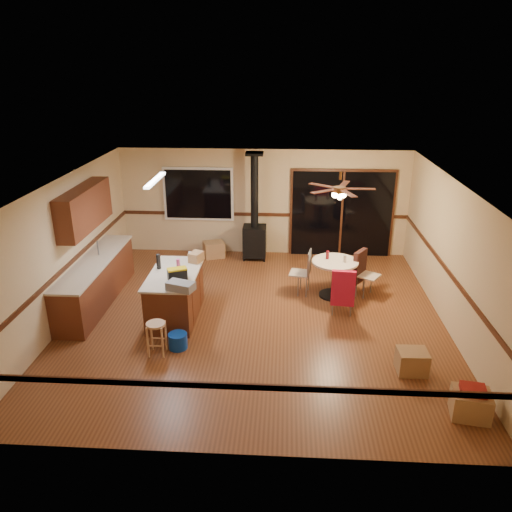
# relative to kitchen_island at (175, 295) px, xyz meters

# --- Properties ---
(floor) EXTENTS (7.00, 7.00, 0.00)m
(floor) POSITION_rel_kitchen_island_xyz_m (1.50, 0.00, -0.45)
(floor) COLOR brown
(floor) RESTS_ON ground
(ceiling) EXTENTS (7.00, 7.00, 0.00)m
(ceiling) POSITION_rel_kitchen_island_xyz_m (1.50, 0.00, 2.15)
(ceiling) COLOR silver
(ceiling) RESTS_ON ground
(wall_back) EXTENTS (7.00, 0.00, 7.00)m
(wall_back) POSITION_rel_kitchen_island_xyz_m (1.50, 3.50, 0.85)
(wall_back) COLOR #CFB283
(wall_back) RESTS_ON ground
(wall_front) EXTENTS (7.00, 0.00, 7.00)m
(wall_front) POSITION_rel_kitchen_island_xyz_m (1.50, -3.50, 0.85)
(wall_front) COLOR #CFB283
(wall_front) RESTS_ON ground
(wall_left) EXTENTS (0.00, 7.00, 7.00)m
(wall_left) POSITION_rel_kitchen_island_xyz_m (-2.00, 0.00, 0.85)
(wall_left) COLOR #CFB283
(wall_left) RESTS_ON ground
(wall_right) EXTENTS (0.00, 7.00, 7.00)m
(wall_right) POSITION_rel_kitchen_island_xyz_m (5.00, 0.00, 0.85)
(wall_right) COLOR #CFB283
(wall_right) RESTS_ON ground
(chair_rail) EXTENTS (7.00, 7.00, 0.08)m
(chair_rail) POSITION_rel_kitchen_island_xyz_m (1.50, 0.00, 0.55)
(chair_rail) COLOR #3F1E0F
(chair_rail) RESTS_ON ground
(window) EXTENTS (1.72, 0.10, 1.32)m
(window) POSITION_rel_kitchen_island_xyz_m (-0.10, 3.45, 1.05)
(window) COLOR black
(window) RESTS_ON ground
(sliding_door) EXTENTS (2.52, 0.10, 2.10)m
(sliding_door) POSITION_rel_kitchen_island_xyz_m (3.40, 3.45, 0.60)
(sliding_door) COLOR black
(sliding_door) RESTS_ON ground
(lower_cabinets) EXTENTS (0.60, 3.00, 0.86)m
(lower_cabinets) POSITION_rel_kitchen_island_xyz_m (-1.70, 0.50, -0.02)
(lower_cabinets) COLOR #5E2B18
(lower_cabinets) RESTS_ON ground
(countertop) EXTENTS (0.64, 3.04, 0.04)m
(countertop) POSITION_rel_kitchen_island_xyz_m (-1.70, 0.50, 0.43)
(countertop) COLOR #C4B398
(countertop) RESTS_ON lower_cabinets
(upper_cabinets) EXTENTS (0.35, 2.00, 0.80)m
(upper_cabinets) POSITION_rel_kitchen_island_xyz_m (-1.83, 0.70, 1.45)
(upper_cabinets) COLOR #5E2B18
(upper_cabinets) RESTS_ON ground
(kitchen_island) EXTENTS (0.88, 1.68, 0.90)m
(kitchen_island) POSITION_rel_kitchen_island_xyz_m (0.00, 0.00, 0.00)
(kitchen_island) COLOR #522614
(kitchen_island) RESTS_ON ground
(wood_stove) EXTENTS (0.55, 0.50, 2.52)m
(wood_stove) POSITION_rel_kitchen_island_xyz_m (1.30, 3.05, 0.28)
(wood_stove) COLOR black
(wood_stove) RESTS_ON ground
(ceiling_fan) EXTENTS (0.24, 0.24, 0.55)m
(ceiling_fan) POSITION_rel_kitchen_island_xyz_m (3.05, 1.06, 1.76)
(ceiling_fan) COLOR brown
(ceiling_fan) RESTS_ON ceiling
(fluorescent_strip) EXTENTS (0.10, 1.20, 0.04)m
(fluorescent_strip) POSITION_rel_kitchen_island_xyz_m (-0.30, 0.30, 2.11)
(fluorescent_strip) COLOR white
(fluorescent_strip) RESTS_ON ceiling
(toolbox_grey) EXTENTS (0.52, 0.39, 0.14)m
(toolbox_grey) POSITION_rel_kitchen_island_xyz_m (0.28, -0.72, 0.52)
(toolbox_grey) COLOR slate
(toolbox_grey) RESTS_ON kitchen_island
(toolbox_black) EXTENTS (0.38, 0.29, 0.19)m
(toolbox_black) POSITION_rel_kitchen_island_xyz_m (0.13, -0.28, 0.54)
(toolbox_black) COLOR black
(toolbox_black) RESTS_ON kitchen_island
(toolbox_yellow_lid) EXTENTS (0.38, 0.30, 0.03)m
(toolbox_yellow_lid) POSITION_rel_kitchen_island_xyz_m (0.13, -0.28, 0.65)
(toolbox_yellow_lid) COLOR gold
(toolbox_yellow_lid) RESTS_ON toolbox_black
(box_on_island) EXTENTS (0.30, 0.34, 0.19)m
(box_on_island) POSITION_rel_kitchen_island_xyz_m (0.32, 0.58, 0.54)
(box_on_island) COLOR #976C43
(box_on_island) RESTS_ON kitchen_island
(bottle_dark) EXTENTS (0.11, 0.11, 0.29)m
(bottle_dark) POSITION_rel_kitchen_island_xyz_m (-0.32, 0.18, 0.59)
(bottle_dark) COLOR black
(bottle_dark) RESTS_ON kitchen_island
(bottle_pink) EXTENTS (0.08, 0.08, 0.22)m
(bottle_pink) POSITION_rel_kitchen_island_xyz_m (0.06, 0.14, 0.56)
(bottle_pink) COLOR #D84C8C
(bottle_pink) RESTS_ON kitchen_island
(bottle_white) EXTENTS (0.07, 0.07, 0.18)m
(bottle_white) POSITION_rel_kitchen_island_xyz_m (0.19, 0.60, 0.54)
(bottle_white) COLOR white
(bottle_white) RESTS_ON kitchen_island
(bar_stool) EXTENTS (0.32, 0.32, 0.57)m
(bar_stool) POSITION_rel_kitchen_island_xyz_m (-0.04, -1.31, -0.17)
(bar_stool) COLOR tan
(bar_stool) RESTS_ON floor
(blue_bucket) EXTENTS (0.42, 0.42, 0.27)m
(blue_bucket) POSITION_rel_kitchen_island_xyz_m (0.26, -1.11, -0.32)
(blue_bucket) COLOR #0B39A6
(blue_bucket) RESTS_ON floor
(dining_table) EXTENTS (0.94, 0.94, 0.78)m
(dining_table) POSITION_rel_kitchen_island_xyz_m (3.05, 1.06, 0.08)
(dining_table) COLOR black
(dining_table) RESTS_ON ground
(glass_red) EXTENTS (0.08, 0.08, 0.17)m
(glass_red) POSITION_rel_kitchen_island_xyz_m (2.90, 1.16, 0.41)
(glass_red) COLOR #590C14
(glass_red) RESTS_ON dining_table
(glass_cream) EXTENTS (0.07, 0.07, 0.15)m
(glass_cream) POSITION_rel_kitchen_island_xyz_m (3.23, 1.01, 0.40)
(glass_cream) COLOR beige
(glass_cream) RESTS_ON dining_table
(chair_left) EXTENTS (0.47, 0.46, 0.51)m
(chair_left) POSITION_rel_kitchen_island_xyz_m (2.46, 1.15, 0.14)
(chair_left) COLOR tan
(chair_left) RESTS_ON ground
(chair_near) EXTENTS (0.46, 0.50, 0.70)m
(chair_near) POSITION_rel_kitchen_island_xyz_m (3.14, 0.18, 0.14)
(chair_near) COLOR tan
(chair_near) RESTS_ON ground
(chair_right) EXTENTS (0.62, 0.60, 0.70)m
(chair_right) POSITION_rel_kitchen_island_xyz_m (3.60, 1.22, 0.14)
(chair_right) COLOR tan
(chair_right) RESTS_ON ground
(box_under_window) EXTENTS (0.59, 0.54, 0.39)m
(box_under_window) POSITION_rel_kitchen_island_xyz_m (0.29, 3.10, -0.26)
(box_under_window) COLOR #976C43
(box_under_window) RESTS_ON floor
(box_corner_a) EXTENTS (0.56, 0.49, 0.38)m
(box_corner_a) POSITION_rel_kitchen_island_xyz_m (4.60, -2.59, -0.26)
(box_corner_a) COLOR #976C43
(box_corner_a) RESTS_ON floor
(box_corner_b) EXTENTS (0.47, 0.40, 0.37)m
(box_corner_b) POSITION_rel_kitchen_island_xyz_m (4.04, -1.58, -0.27)
(box_corner_b) COLOR #976C43
(box_corner_b) RESTS_ON floor
(box_small_red) EXTENTS (0.36, 0.32, 0.09)m
(box_small_red) POSITION_rel_kitchen_island_xyz_m (4.60, -2.59, -0.03)
(box_small_red) COLOR maroon
(box_small_red) RESTS_ON box_corner_a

